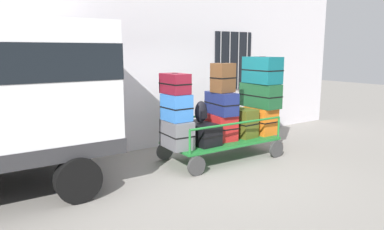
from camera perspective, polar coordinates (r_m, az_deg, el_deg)
name	(u,v)px	position (r m, az deg, el deg)	size (l,w,h in m)	color
ground_plane	(216,171)	(6.95, 3.90, -8.87)	(40.00, 40.00, 0.00)	gray
building_wall	(156,41)	(8.53, -5.71, 11.69)	(12.00, 0.38, 5.00)	silver
luggage_cart	(221,142)	(7.64, 4.67, -4.36)	(2.45, 1.24, 0.42)	#1E722D
cart_railing	(222,122)	(7.54, 4.72, -1.08)	(2.34, 1.10, 0.46)	#1E722D
suitcase_left_bottom	(177,134)	(6.93, -2.43, -3.05)	(0.46, 0.72, 0.53)	slate
suitcase_left_middle	(177,107)	(6.83, -2.48, 1.22)	(0.44, 0.56, 0.51)	#3372C6
suitcase_left_top	(175,84)	(6.81, -2.71, 5.01)	(0.39, 0.61, 0.39)	maroon
suitcase_midleft_bottom	(201,133)	(7.23, 1.39, -2.94)	(0.53, 0.84, 0.42)	black
suitcase_center_bottom	(221,127)	(7.58, 4.58, -1.88)	(0.51, 0.69, 0.54)	#B21E1E
suitcase_center_middle	(221,103)	(7.49, 4.69, 1.87)	(0.45, 0.81, 0.47)	navy
suitcase_center_top	(223,78)	(7.40, 4.94, 5.92)	(0.45, 0.39, 0.60)	brown
suitcase_midright_bottom	(242,123)	(7.90, 7.92, -1.20)	(0.49, 0.67, 0.61)	#4C5119
suitcase_right_bottom	(261,120)	(8.27, 10.85, -0.84)	(0.47, 0.70, 0.60)	orange
suitcase_right_middle	(260,95)	(8.21, 10.78, 3.10)	(0.43, 0.96, 0.54)	#194C28
suitcase_right_top	(262,70)	(8.13, 11.07, 7.02)	(0.49, 0.87, 0.59)	#0F5960
backpack	(201,112)	(7.15, 1.46, 0.47)	(0.27, 0.22, 0.44)	black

